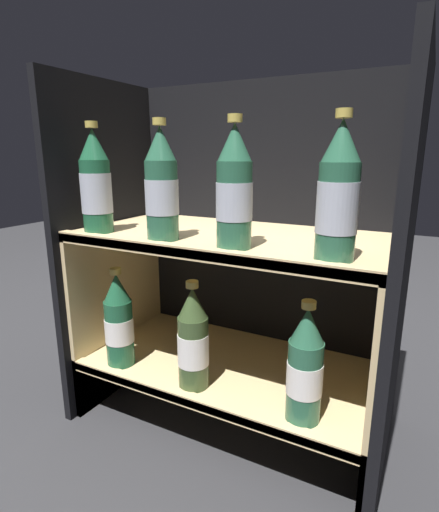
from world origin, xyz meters
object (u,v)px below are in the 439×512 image
(bottle_lower_front_2, at_px, (305,368))
(bottle_upper_front_1, at_px, (162,188))
(bottle_upper_front_3, at_px, (338,197))
(bottle_upper_front_2, at_px, (234,191))
(bottle_lower_front_1, at_px, (193,341))
(bottle_upper_front_0, at_px, (96,185))
(bottle_lower_front_0, at_px, (119,322))

(bottle_lower_front_2, bearing_deg, bottle_upper_front_1, -180.00)
(bottle_upper_front_3, bearing_deg, bottle_upper_front_1, -180.00)
(bottle_upper_front_2, xyz_separation_m, bottle_upper_front_3, (0.19, 0.00, -0.00))
(bottle_upper_front_2, relative_size, bottle_upper_front_3, 1.00)
(bottle_upper_front_1, relative_size, bottle_lower_front_2, 1.00)
(bottle_upper_front_1, xyz_separation_m, bottle_lower_front_1, (0.07, 0.00, -0.32))
(bottle_lower_front_1, xyz_separation_m, bottle_lower_front_2, (0.25, 0.00, 0.00))
(bottle_upper_front_2, bearing_deg, bottle_upper_front_0, 180.00)
(bottle_upper_front_0, relative_size, bottle_upper_front_3, 1.00)
(bottle_lower_front_0, distance_m, bottle_lower_front_2, 0.45)
(bottle_upper_front_1, distance_m, bottle_lower_front_0, 0.35)
(bottle_lower_front_0, relative_size, bottle_lower_front_1, 1.00)
(bottle_upper_front_2, distance_m, bottle_lower_front_0, 0.44)
(bottle_upper_front_1, bearing_deg, bottle_upper_front_3, 0.00)
(bottle_upper_front_3, height_order, bottle_lower_front_0, bottle_upper_front_3)
(bottle_upper_front_1, bearing_deg, bottle_upper_front_0, 180.00)
(bottle_upper_front_0, distance_m, bottle_lower_front_0, 0.32)
(bottle_lower_front_1, bearing_deg, bottle_lower_front_0, -180.00)
(bottle_upper_front_2, height_order, bottle_upper_front_3, same)
(bottle_upper_front_0, bearing_deg, bottle_upper_front_1, -0.00)
(bottle_upper_front_0, bearing_deg, bottle_lower_front_2, 0.00)
(bottle_upper_front_0, distance_m, bottle_upper_front_3, 0.53)
(bottle_lower_front_0, xyz_separation_m, bottle_lower_front_1, (0.21, 0.00, -0.00))
(bottle_upper_front_1, height_order, bottle_upper_front_2, same)
(bottle_upper_front_0, distance_m, bottle_lower_front_1, 0.41)
(bottle_upper_front_0, relative_size, bottle_lower_front_2, 1.00)
(bottle_lower_front_1, bearing_deg, bottle_upper_front_1, -180.00)
(bottle_upper_front_0, distance_m, bottle_upper_front_1, 0.18)
(bottle_lower_front_0, height_order, bottle_lower_front_2, same)
(bottle_upper_front_2, distance_m, bottle_lower_front_1, 0.34)
(bottle_upper_front_1, xyz_separation_m, bottle_upper_front_3, (0.35, 0.00, -0.00))
(bottle_upper_front_2, xyz_separation_m, bottle_lower_front_0, (-0.30, -0.00, -0.32))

